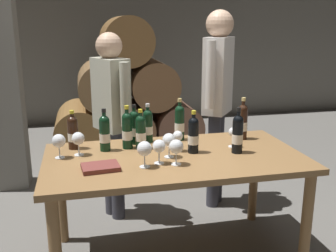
% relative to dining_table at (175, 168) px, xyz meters
% --- Properties ---
extents(cellar_back_wall, '(10.00, 0.24, 2.80)m').
position_rel_dining_table_xyz_m(cellar_back_wall, '(0.00, 4.20, 0.73)').
color(cellar_back_wall, slate).
rests_on(cellar_back_wall, ground_plane).
extents(barrel_stack, '(1.86, 0.90, 1.69)m').
position_rel_dining_table_xyz_m(barrel_stack, '(0.00, 2.60, -0.01)').
color(barrel_stack, olive).
rests_on(barrel_stack, ground_plane).
extents(stone_pillar, '(0.32, 0.32, 2.60)m').
position_rel_dining_table_xyz_m(stone_pillar, '(-1.30, 1.60, 0.63)').
color(stone_pillar, slate).
rests_on(stone_pillar, ground_plane).
extents(dining_table, '(1.70, 0.90, 0.76)m').
position_rel_dining_table_xyz_m(dining_table, '(0.00, 0.00, 0.00)').
color(dining_table, olive).
rests_on(dining_table, ground_plane).
extents(wine_bottle_0, '(0.07, 0.07, 0.29)m').
position_rel_dining_table_xyz_m(wine_bottle_0, '(-0.22, 0.32, 0.22)').
color(wine_bottle_0, black).
rests_on(wine_bottle_0, dining_table).
extents(wine_bottle_1, '(0.07, 0.07, 0.31)m').
position_rel_dining_table_xyz_m(wine_bottle_1, '(0.42, -0.04, 0.23)').
color(wine_bottle_1, black).
rests_on(wine_bottle_1, dining_table).
extents(wine_bottle_2, '(0.07, 0.07, 0.28)m').
position_rel_dining_table_xyz_m(wine_bottle_2, '(-0.19, 0.19, 0.21)').
color(wine_bottle_2, black).
rests_on(wine_bottle_2, dining_table).
extents(wine_bottle_3, '(0.07, 0.07, 0.29)m').
position_rel_dining_table_xyz_m(wine_bottle_3, '(-0.12, 0.34, 0.22)').
color(wine_bottle_3, black).
rests_on(wine_bottle_3, dining_table).
extents(wine_bottle_4, '(0.07, 0.07, 0.29)m').
position_rel_dining_table_xyz_m(wine_bottle_4, '(-0.44, 0.21, 0.22)').
color(wine_bottle_4, black).
rests_on(wine_bottle_4, dining_table).
extents(wine_bottle_5, '(0.07, 0.07, 0.32)m').
position_rel_dining_table_xyz_m(wine_bottle_5, '(0.59, 0.26, 0.23)').
color(wine_bottle_5, black).
rests_on(wine_bottle_5, dining_table).
extents(wine_bottle_6, '(0.07, 0.07, 0.29)m').
position_rel_dining_table_xyz_m(wine_bottle_6, '(0.14, 0.03, 0.22)').
color(wine_bottle_6, black).
rests_on(wine_bottle_6, dining_table).
extents(wine_bottle_7, '(0.07, 0.07, 0.30)m').
position_rel_dining_table_xyz_m(wine_bottle_7, '(-0.28, 0.23, 0.22)').
color(wine_bottle_7, black).
rests_on(wine_bottle_7, dining_table).
extents(wine_bottle_8, '(0.07, 0.07, 0.27)m').
position_rel_dining_table_xyz_m(wine_bottle_8, '(-0.65, 0.30, 0.21)').
color(wine_bottle_8, black).
rests_on(wine_bottle_8, dining_table).
extents(wine_bottle_9, '(0.07, 0.07, 0.32)m').
position_rel_dining_table_xyz_m(wine_bottle_9, '(0.12, 0.34, 0.23)').
color(wine_bottle_9, black).
rests_on(wine_bottle_9, dining_table).
extents(wine_glass_0, '(0.09, 0.09, 0.16)m').
position_rel_dining_table_xyz_m(wine_glass_0, '(-0.23, -0.17, 0.21)').
color(wine_glass_0, white).
rests_on(wine_glass_0, dining_table).
extents(wine_glass_1, '(0.08, 0.08, 0.16)m').
position_rel_dining_table_xyz_m(wine_glass_1, '(-0.62, 0.14, 0.20)').
color(wine_glass_1, white).
rests_on(wine_glass_1, dining_table).
extents(wine_glass_2, '(0.07, 0.07, 0.14)m').
position_rel_dining_table_xyz_m(wine_glass_2, '(0.44, 0.09, 0.19)').
color(wine_glass_2, white).
rests_on(wine_glass_2, dining_table).
extents(wine_glass_3, '(0.09, 0.09, 0.16)m').
position_rel_dining_table_xyz_m(wine_glass_3, '(-0.03, -0.17, 0.21)').
color(wine_glass_3, white).
rests_on(wine_glass_3, dining_table).
extents(wine_glass_4, '(0.07, 0.07, 0.14)m').
position_rel_dining_table_xyz_m(wine_glass_4, '(0.04, 0.08, 0.19)').
color(wine_glass_4, white).
rests_on(wine_glass_4, dining_table).
extents(wine_glass_5, '(0.09, 0.09, 0.16)m').
position_rel_dining_table_xyz_m(wine_glass_5, '(-0.04, -0.03, 0.21)').
color(wine_glass_5, white).
rests_on(wine_glass_5, dining_table).
extents(wine_glass_6, '(0.08, 0.08, 0.16)m').
position_rel_dining_table_xyz_m(wine_glass_6, '(-0.13, -0.13, 0.20)').
color(wine_glass_6, white).
rests_on(wine_glass_6, dining_table).
extents(wine_glass_7, '(0.09, 0.09, 0.16)m').
position_rel_dining_table_xyz_m(wine_glass_7, '(-0.74, 0.12, 0.20)').
color(wine_glass_7, white).
rests_on(wine_glass_7, dining_table).
extents(tasting_notebook, '(0.24, 0.18, 0.03)m').
position_rel_dining_table_xyz_m(tasting_notebook, '(-0.49, -0.15, 0.11)').
color(tasting_notebook, brown).
rests_on(tasting_notebook, dining_table).
extents(sommelier_presenting, '(0.34, 0.41, 1.72)m').
position_rel_dining_table_xyz_m(sommelier_presenting, '(0.56, 0.75, 0.37)').
color(sommelier_presenting, '#383842').
rests_on(sommelier_presenting, ground_plane).
extents(taster_seated_left, '(0.30, 0.45, 1.54)m').
position_rel_dining_table_xyz_m(taster_seated_left, '(-0.35, 0.72, 0.25)').
color(taster_seated_left, '#383842').
rests_on(taster_seated_left, ground_plane).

